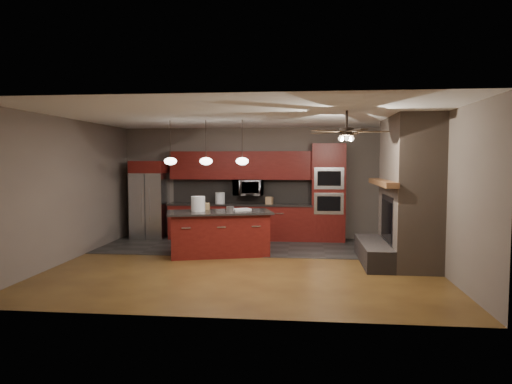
# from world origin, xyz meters

# --- Properties ---
(ground) EXTENTS (7.00, 7.00, 0.00)m
(ground) POSITION_xyz_m (0.00, 0.00, 0.00)
(ground) COLOR brown
(ground) RESTS_ON ground
(ceiling) EXTENTS (7.00, 6.00, 0.02)m
(ceiling) POSITION_xyz_m (0.00, 0.00, 2.80)
(ceiling) COLOR white
(ceiling) RESTS_ON back_wall
(back_wall) EXTENTS (7.00, 0.02, 2.80)m
(back_wall) POSITION_xyz_m (0.00, 3.00, 1.40)
(back_wall) COLOR #695D54
(back_wall) RESTS_ON ground
(right_wall) EXTENTS (0.02, 6.00, 2.80)m
(right_wall) POSITION_xyz_m (3.50, 0.00, 1.40)
(right_wall) COLOR #695D54
(right_wall) RESTS_ON ground
(left_wall) EXTENTS (0.02, 6.00, 2.80)m
(left_wall) POSITION_xyz_m (-3.50, 0.00, 1.40)
(left_wall) COLOR #695D54
(left_wall) RESTS_ON ground
(slate_tile_patch) EXTENTS (7.00, 2.40, 0.01)m
(slate_tile_patch) POSITION_xyz_m (0.00, 1.80, 0.01)
(slate_tile_patch) COLOR #2E2C29
(slate_tile_patch) RESTS_ON ground
(fireplace_column) EXTENTS (1.30, 2.10, 2.80)m
(fireplace_column) POSITION_xyz_m (3.04, 0.40, 1.30)
(fireplace_column) COLOR #796657
(fireplace_column) RESTS_ON ground
(back_cabinetry) EXTENTS (3.59, 0.64, 2.20)m
(back_cabinetry) POSITION_xyz_m (-0.48, 2.74, 0.89)
(back_cabinetry) COLOR maroon
(back_cabinetry) RESTS_ON ground
(oven_tower) EXTENTS (0.80, 0.63, 2.38)m
(oven_tower) POSITION_xyz_m (1.70, 2.69, 1.19)
(oven_tower) COLOR maroon
(oven_tower) RESTS_ON ground
(microwave) EXTENTS (0.73, 0.41, 0.50)m
(microwave) POSITION_xyz_m (-0.27, 2.75, 1.30)
(microwave) COLOR silver
(microwave) RESTS_ON back_cabinetry
(refrigerator) EXTENTS (0.83, 0.75, 1.96)m
(refrigerator) POSITION_xyz_m (-2.77, 2.62, 0.98)
(refrigerator) COLOR silver
(refrigerator) RESTS_ON ground
(kitchen_island) EXTENTS (2.32, 1.52, 0.92)m
(kitchen_island) POSITION_xyz_m (-0.64, 0.76, 0.47)
(kitchen_island) COLOR maroon
(kitchen_island) RESTS_ON ground
(white_bucket) EXTENTS (0.30, 0.30, 0.31)m
(white_bucket) POSITION_xyz_m (-1.07, 0.71, 1.08)
(white_bucket) COLOR silver
(white_bucket) RESTS_ON kitchen_island
(paint_can) EXTENTS (0.18, 0.18, 0.11)m
(paint_can) POSITION_xyz_m (-0.41, 0.77, 0.97)
(paint_can) COLOR #A3A3A7
(paint_can) RESTS_ON kitchen_island
(paint_tray) EXTENTS (0.45, 0.40, 0.04)m
(paint_tray) POSITION_xyz_m (-0.21, 1.00, 0.94)
(paint_tray) COLOR silver
(paint_tray) RESTS_ON kitchen_island
(cardboard_box) EXTENTS (0.24, 0.18, 0.14)m
(cardboard_box) POSITION_xyz_m (-1.02, 1.04, 0.99)
(cardboard_box) COLOR #987B4E
(cardboard_box) RESTS_ON kitchen_island
(counter_bucket) EXTENTS (0.30, 0.30, 0.27)m
(counter_bucket) POSITION_xyz_m (-0.98, 2.70, 1.04)
(counter_bucket) COLOR white
(counter_bucket) RESTS_ON back_cabinetry
(counter_box) EXTENTS (0.19, 0.16, 0.18)m
(counter_box) POSITION_xyz_m (0.26, 2.65, 0.99)
(counter_box) COLOR tan
(counter_box) RESTS_ON back_cabinetry
(pendant_left) EXTENTS (0.26, 0.26, 0.92)m
(pendant_left) POSITION_xyz_m (-1.65, 0.70, 1.96)
(pendant_left) COLOR black
(pendant_left) RESTS_ON ceiling
(pendant_center) EXTENTS (0.26, 0.26, 0.92)m
(pendant_center) POSITION_xyz_m (-0.90, 0.70, 1.96)
(pendant_center) COLOR black
(pendant_center) RESTS_ON ceiling
(pendant_right) EXTENTS (0.26, 0.26, 0.92)m
(pendant_right) POSITION_xyz_m (-0.15, 0.70, 1.96)
(pendant_right) COLOR black
(pendant_right) RESTS_ON ceiling
(ceiling_fan) EXTENTS (1.27, 1.33, 0.41)m
(ceiling_fan) POSITION_xyz_m (1.80, -0.80, 2.46)
(ceiling_fan) COLOR black
(ceiling_fan) RESTS_ON ceiling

